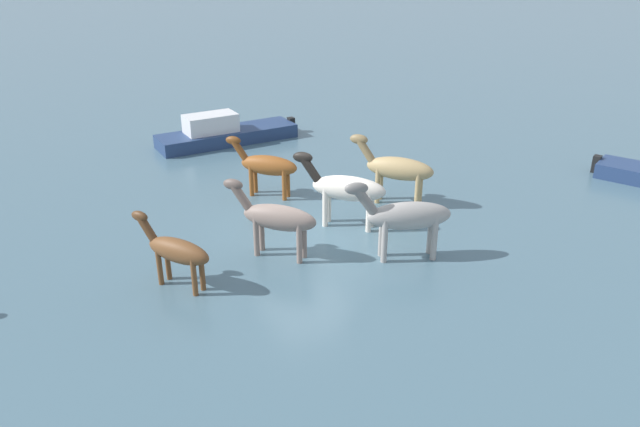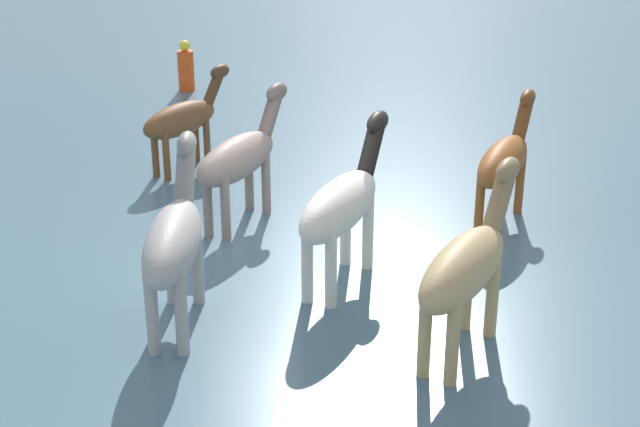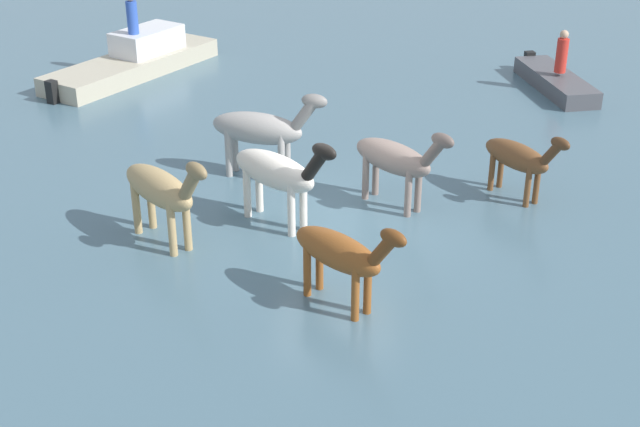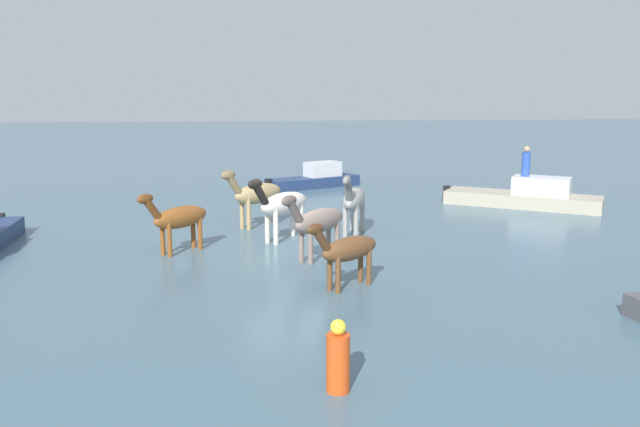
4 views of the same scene
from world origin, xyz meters
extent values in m
plane|color=#476675|center=(0.00, 0.00, 0.00)|extent=(172.61, 172.61, 0.00)
ellipsoid|color=gray|center=(-0.75, 1.17, 1.06)|extent=(1.78, 1.74, 0.65)
cylinder|color=gray|center=(-0.44, 1.68, 0.53)|extent=(0.14, 0.14, 1.06)
cylinder|color=gray|center=(-0.23, 1.45, 0.53)|extent=(0.14, 0.14, 1.06)
cylinder|color=gray|center=(-1.28, 0.88, 0.53)|extent=(0.14, 0.14, 1.06)
cylinder|color=gray|center=(-1.06, 0.65, 0.53)|extent=(0.14, 0.14, 1.06)
cylinder|color=#63544C|center=(-0.01, 1.87, 1.48)|extent=(0.58, 0.57, 0.71)
ellipsoid|color=#63544C|center=(0.13, 2.01, 1.77)|extent=(0.53, 0.53, 0.28)
ellipsoid|color=silver|center=(0.04, -1.20, 1.13)|extent=(1.84, 1.91, 0.69)
cylinder|color=silver|center=(0.34, -0.63, 0.57)|extent=(0.15, 0.15, 1.13)
cylinder|color=silver|center=(0.59, -0.86, 0.57)|extent=(0.15, 0.15, 1.13)
cylinder|color=silver|center=(-0.50, -1.53, 0.57)|extent=(0.15, 0.15, 1.13)
cylinder|color=silver|center=(-0.26, -1.76, 0.57)|extent=(0.15, 0.15, 1.13)
cylinder|color=black|center=(0.79, -0.40, 1.58)|extent=(0.60, 0.62, 0.76)
ellipsoid|color=black|center=(0.94, -0.24, 1.89)|extent=(0.56, 0.57, 0.30)
ellipsoid|color=brown|center=(3.04, -0.06, 1.01)|extent=(1.68, 1.67, 0.62)
cylinder|color=brown|center=(3.33, 0.43, 0.51)|extent=(0.13, 0.13, 1.01)
cylinder|color=brown|center=(3.54, 0.22, 0.51)|extent=(0.13, 0.13, 1.01)
cylinder|color=brown|center=(2.55, -0.35, 0.51)|extent=(0.13, 0.13, 1.01)
cylinder|color=brown|center=(2.76, -0.56, 0.51)|extent=(0.13, 0.13, 1.01)
cylinder|color=brown|center=(3.73, 0.62, 1.41)|extent=(0.55, 0.55, 0.67)
ellipsoid|color=brown|center=(3.87, 0.76, 1.69)|extent=(0.50, 0.50, 0.27)
ellipsoid|color=brown|center=(-1.13, 3.76, 0.93)|extent=(1.66, 1.37, 0.56)
cylinder|color=brown|center=(-0.79, 4.17, 0.46)|extent=(0.12, 0.12, 0.93)
cylinder|color=brown|center=(-0.64, 3.94, 0.46)|extent=(0.12, 0.12, 0.93)
cylinder|color=brown|center=(-1.62, 3.59, 0.46)|extent=(0.12, 0.12, 0.93)
cylinder|color=brown|center=(-1.46, 3.36, 0.46)|extent=(0.12, 0.12, 0.93)
cylinder|color=#50311A|center=(-0.40, 4.28, 1.29)|extent=(0.53, 0.45, 0.62)
ellipsoid|color=#50311A|center=(-0.26, 4.38, 1.55)|extent=(0.49, 0.42, 0.25)
ellipsoid|color=#9E9993|center=(-2.20, -1.65, 1.15)|extent=(1.28, 2.16, 0.70)
cylinder|color=#9E9993|center=(-2.15, -1.01, 0.57)|extent=(0.15, 0.15, 1.15)
cylinder|color=#9E9993|center=(-1.83, -1.12, 0.57)|extent=(0.15, 0.15, 1.15)
cylinder|color=#9E9993|center=(-2.58, -2.18, 0.57)|extent=(0.15, 0.15, 1.15)
cylinder|color=#9E9993|center=(-2.26, -2.29, 0.57)|extent=(0.15, 0.15, 1.15)
cylinder|color=slate|center=(-1.83, -0.61, 1.60)|extent=(0.44, 0.68, 0.77)
ellipsoid|color=slate|center=(-1.75, -0.41, 1.92)|extent=(0.42, 0.62, 0.31)
ellipsoid|color=tan|center=(0.78, -3.31, 1.12)|extent=(1.92, 1.80, 0.69)
cylinder|color=tan|center=(1.12, -2.78, 0.56)|extent=(0.15, 0.15, 1.12)
cylinder|color=tan|center=(1.34, -3.03, 0.56)|extent=(0.15, 0.15, 1.12)
cylinder|color=tan|center=(0.21, -3.60, 0.56)|extent=(0.15, 0.15, 1.12)
cylinder|color=tan|center=(0.43, -3.84, 0.56)|extent=(0.15, 0.15, 1.12)
cylinder|color=olive|center=(1.58, -2.60, 1.57)|extent=(0.62, 0.59, 0.75)
ellipsoid|color=olive|center=(1.74, -2.45, 1.88)|extent=(0.57, 0.55, 0.30)
cylinder|color=#E54C19|center=(-0.08, 8.79, 0.45)|extent=(0.36, 0.36, 0.90)
sphere|color=yellow|center=(-0.08, 8.79, 1.02)|extent=(0.24, 0.24, 0.24)
camera|label=1|loc=(-13.17, 6.15, 7.19)|focal=33.70mm
camera|label=2|loc=(-3.73, -11.83, 5.88)|focal=53.11mm
camera|label=3|loc=(15.48, -0.48, 7.89)|focal=48.95mm
camera|label=4|loc=(1.26, 17.41, 4.43)|focal=34.81mm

